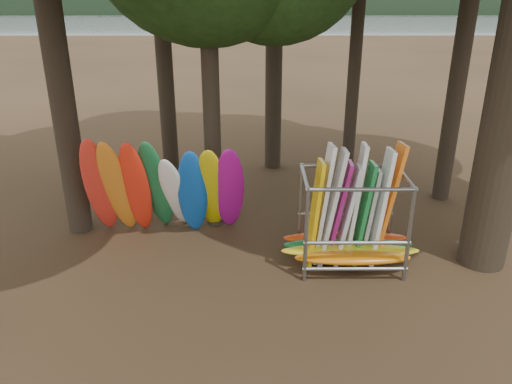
{
  "coord_description": "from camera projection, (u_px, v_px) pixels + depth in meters",
  "views": [
    {
      "loc": [
        -0.76,
        -9.83,
        6.08
      ],
      "look_at": [
        -0.73,
        1.5,
        1.4
      ],
      "focal_mm": 35.0,
      "sensor_mm": 36.0,
      "label": 1
    }
  ],
  "objects": [
    {
      "name": "ground",
      "position": [
        288.0,
        273.0,
        11.41
      ],
      "size": [
        120.0,
        120.0,
        0.0
      ],
      "primitive_type": "plane",
      "color": "#47331E",
      "rests_on": "ground"
    },
    {
      "name": "lake",
      "position": [
        260.0,
        35.0,
        66.86
      ],
      "size": [
        160.0,
        160.0,
        0.0
      ],
      "primitive_type": "plane",
      "color": "gray",
      "rests_on": "ground"
    },
    {
      "name": "far_shore",
      "position": [
        258.0,
        6.0,
        112.32
      ],
      "size": [
        160.0,
        4.0,
        4.0
      ],
      "primitive_type": "cube",
      "color": "black",
      "rests_on": "ground"
    },
    {
      "name": "kayak_row",
      "position": [
        163.0,
        190.0,
        12.52
      ],
      "size": [
        4.11,
        2.1,
        3.08
      ],
      "color": "red",
      "rests_on": "ground"
    },
    {
      "name": "storage_rack",
      "position": [
        351.0,
        223.0,
        11.45
      ],
      "size": [
        3.22,
        1.52,
        2.89
      ],
      "color": "gray",
      "rests_on": "ground"
    }
  ]
}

